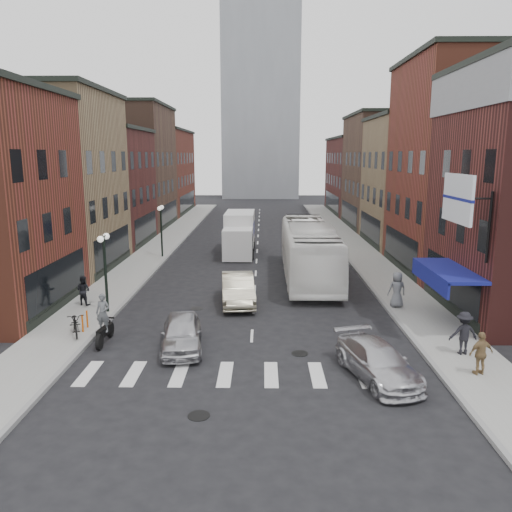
{
  "coord_description": "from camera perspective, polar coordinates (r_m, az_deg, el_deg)",
  "views": [
    {
      "loc": [
        0.48,
        -20.18,
        7.98
      ],
      "look_at": [
        0.13,
        4.9,
        2.86
      ],
      "focal_mm": 35.0,
      "sensor_mm": 36.0,
      "label": 1
    }
  ],
  "objects": [
    {
      "name": "transit_bus",
      "position": [
        32.63,
        6.06,
        0.6
      ],
      "size": [
        3.14,
        13.15,
        3.66
      ],
      "primitive_type": "imported",
      "rotation": [
        0.0,
        0.0,
        -0.01
      ],
      "color": "white",
      "rests_on": "ground"
    },
    {
      "name": "curb_right",
      "position": [
        43.42,
        9.42,
        0.78
      ],
      "size": [
        0.2,
        74.0,
        0.16
      ],
      "primitive_type": "cube",
      "color": "gray",
      "rests_on": "ground"
    },
    {
      "name": "bldg_left_mid_a",
      "position": [
        37.56,
        -23.76,
        7.78
      ],
      "size": [
        10.3,
        10.2,
        12.3
      ],
      "color": "#8C704D",
      "rests_on": "ground"
    },
    {
      "name": "bldg_right_far_b",
      "position": [
        70.74,
        12.8,
        8.95
      ],
      "size": [
        10.3,
        16.2,
        10.3
      ],
      "color": "#471C19",
      "rests_on": "ground"
    },
    {
      "name": "ground",
      "position": [
        21.7,
        -0.53,
        -10.04
      ],
      "size": [
        160.0,
        160.0,
        0.0
      ],
      "primitive_type": "plane",
      "color": "black",
      "rests_on": "ground"
    },
    {
      "name": "ped_right_c",
      "position": [
        26.99,
        15.81,
        -3.7
      ],
      "size": [
        0.98,
        0.69,
        1.88
      ],
      "primitive_type": "imported",
      "rotation": [
        0.0,
        0.0,
        3.24
      ],
      "color": "slate",
      "rests_on": "sidewalk_right"
    },
    {
      "name": "sidewalk_right",
      "position": [
        43.65,
        11.37,
        0.87
      ],
      "size": [
        3.0,
        74.0,
        0.15
      ],
      "primitive_type": "cube",
      "color": "gray",
      "rests_on": "ground"
    },
    {
      "name": "crosswalk_stripes",
      "position": [
        18.94,
        -0.75,
        -13.38
      ],
      "size": [
        12.0,
        2.2,
        0.01
      ],
      "primitive_type": "cube",
      "color": "silver",
      "rests_on": "ground"
    },
    {
      "name": "curb_left",
      "position": [
        43.57,
        -9.1,
        0.83
      ],
      "size": [
        0.2,
        74.0,
        0.16
      ],
      "primitive_type": "cube",
      "color": "gray",
      "rests_on": "ground"
    },
    {
      "name": "bldg_left_far_a",
      "position": [
        57.32,
        -15.09,
        9.81
      ],
      "size": [
        10.3,
        12.2,
        13.3
      ],
      "color": "#4B3125",
      "rests_on": "ground"
    },
    {
      "name": "sedan_left_near",
      "position": [
        21.2,
        -8.5,
        -8.69
      ],
      "size": [
        2.18,
        4.28,
        1.39
      ],
      "primitive_type": "imported",
      "rotation": [
        0.0,
        0.0,
        0.13
      ],
      "color": "#B5B5BA",
      "rests_on": "ground"
    },
    {
      "name": "ped_left_solo",
      "position": [
        27.93,
        -19.13,
        -3.73
      ],
      "size": [
        0.86,
        0.66,
        1.57
      ],
      "primitive_type": "imported",
      "rotation": [
        0.0,
        0.0,
        2.82
      ],
      "color": "black",
      "rests_on": "sidewalk_left"
    },
    {
      "name": "ped_right_b",
      "position": [
        20.01,
        24.32,
        -10.1
      ],
      "size": [
        1.03,
        0.68,
        1.61
      ],
      "primitive_type": "imported",
      "rotation": [
        0.0,
        0.0,
        3.39
      ],
      "color": "olive",
      "rests_on": "sidewalk_right"
    },
    {
      "name": "awning_blue",
      "position": [
        24.78,
        20.71,
        -1.7
      ],
      "size": [
        1.8,
        5.0,
        0.78
      ],
      "color": "navy",
      "rests_on": "ground"
    },
    {
      "name": "streetlamp_near",
      "position": [
        25.93,
        -16.91,
        -0.24
      ],
      "size": [
        0.32,
        1.22,
        4.11
      ],
      "color": "black",
      "rests_on": "ground"
    },
    {
      "name": "parked_bicycle",
      "position": [
        23.62,
        -19.93,
        -7.23
      ],
      "size": [
        1.41,
        2.07,
        1.03
      ],
      "primitive_type": "imported",
      "rotation": [
        0.0,
        0.0,
        0.41
      ],
      "color": "black",
      "rests_on": "sidewalk_left"
    },
    {
      "name": "streetlamp_far",
      "position": [
        39.31,
        -10.8,
        3.92
      ],
      "size": [
        0.32,
        1.22,
        4.11
      ],
      "color": "black",
      "rests_on": "ground"
    },
    {
      "name": "bldg_right_mid_b",
      "position": [
        46.56,
        19.16,
        8.03
      ],
      "size": [
        10.3,
        10.2,
        11.3
      ],
      "color": "#8C704D",
      "rests_on": "ground"
    },
    {
      "name": "sidewalk_left",
      "position": [
        43.84,
        -11.04,
        0.93
      ],
      "size": [
        3.0,
        74.0,
        0.15
      ],
      "primitive_type": "cube",
      "color": "gray",
      "rests_on": "ground"
    },
    {
      "name": "ped_right_a",
      "position": [
        21.67,
        22.64,
        -8.12
      ],
      "size": [
        1.16,
        0.62,
        1.75
      ],
      "primitive_type": "imported",
      "rotation": [
        0.0,
        0.0,
        3.2
      ],
      "color": "black",
      "rests_on": "sidewalk_right"
    },
    {
      "name": "bldg_right_mid_a",
      "position": [
        37.14,
        24.14,
        9.26
      ],
      "size": [
        10.3,
        10.2,
        14.3
      ],
      "color": "maroon",
      "rests_on": "ground"
    },
    {
      "name": "billboard_sign",
      "position": [
        22.28,
        22.25,
        5.93
      ],
      "size": [
        1.52,
        3.0,
        3.7
      ],
      "color": "black",
      "rests_on": "ground"
    },
    {
      "name": "bldg_left_mid_b",
      "position": [
        46.89,
        -18.63,
        7.48
      ],
      "size": [
        10.3,
        10.2,
        10.3
      ],
      "color": "#471C19",
      "rests_on": "ground"
    },
    {
      "name": "bike_rack",
      "position": [
        24.12,
        -18.97,
        -7.06
      ],
      "size": [
        0.08,
        0.68,
        0.8
      ],
      "color": "#D8590C",
      "rests_on": "sidewalk_left"
    },
    {
      "name": "bldg_left_far_b",
      "position": [
        70.92,
        -11.97,
        9.4
      ],
      "size": [
        10.3,
        16.2,
        11.3
      ],
      "color": "maroon",
      "rests_on": "ground"
    },
    {
      "name": "box_truck",
      "position": [
        40.62,
        -1.92,
        2.54
      ],
      "size": [
        2.4,
        7.61,
        3.31
      ],
      "rotation": [
        0.0,
        0.0,
        -0.01
      ],
      "color": "silver",
      "rests_on": "ground"
    },
    {
      "name": "bldg_right_far_a",
      "position": [
        57.08,
        15.74,
        9.27
      ],
      "size": [
        10.3,
        12.2,
        12.3
      ],
      "color": "#4B3125",
      "rests_on": "ground"
    },
    {
      "name": "motorcycle_rider",
      "position": [
        22.38,
        -17.01,
        -7.06
      ],
      "size": [
        0.65,
        2.18,
        2.22
      ],
      "rotation": [
        0.0,
        0.0,
        -0.12
      ],
      "color": "black",
      "rests_on": "ground"
    },
    {
      "name": "sedan_left_far",
      "position": [
        27.17,
        -2.08,
        -3.79
      ],
      "size": [
        2.13,
        5.0,
        1.61
      ],
      "primitive_type": "imported",
      "rotation": [
        0.0,
        0.0,
        0.09
      ],
      "color": "#BBB398",
      "rests_on": "ground"
    },
    {
      "name": "curb_car",
      "position": [
        18.92,
        13.71,
        -11.63
      ],
      "size": [
        2.95,
        4.76,
        1.29
      ],
      "primitive_type": "imported",
      "rotation": [
        0.0,
        0.0,
        0.28
      ],
      "color": "silver",
      "rests_on": "ground"
    },
    {
      "name": "distant_tower",
      "position": [
        99.64,
        0.55,
        21.36
      ],
      "size": [
        14.0,
        14.0,
        50.0
      ],
      "primitive_type": "cube",
      "color": "#9399A0",
      "rests_on": "ground"
    }
  ]
}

